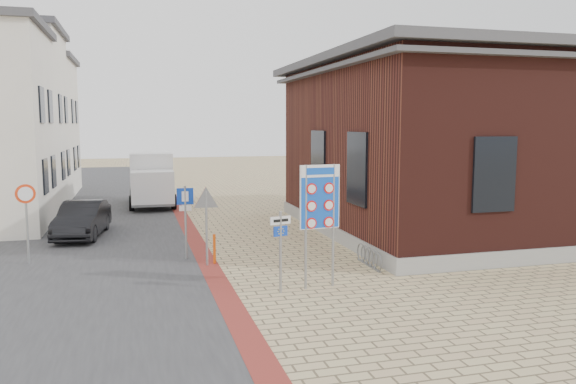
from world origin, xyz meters
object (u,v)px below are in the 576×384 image
essen_sign (280,240)px  bollard (214,249)px  border_sign (320,199)px  parking_sign (185,210)px  box_truck (152,179)px  sedan (82,219)px

essen_sign → bollard: 3.69m
border_sign → parking_sign: bearing=122.0°
box_truck → parking_sign: (0.62, -12.44, 0.16)m
box_truck → essen_sign: (2.60, -16.64, -0.06)m
essen_sign → sedan: bearing=107.6°
essen_sign → bollard: essen_sign is taller
border_sign → parking_sign: border_sign is taller
essen_sign → box_truck: bearing=85.1°
parking_sign → bollard: parking_sign is taller
sedan → bollard: sedan is taller
box_truck → essen_sign: 16.84m
box_truck → bollard: box_truck is taller
box_truck → bollard: size_ratio=5.71×
sedan → box_truck: bearing=77.9°
sedan → border_sign: (6.53, -8.70, 1.66)m
border_sign → bollard: size_ratio=3.48×
box_truck → essen_sign: box_truck is taller
box_truck → parking_sign: size_ratio=2.26×
box_truck → essen_sign: bearing=-80.3°
box_truck → bollard: 13.38m
box_truck → parking_sign: box_truck is taller
essen_sign → parking_sign: (-1.98, 4.20, 0.23)m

